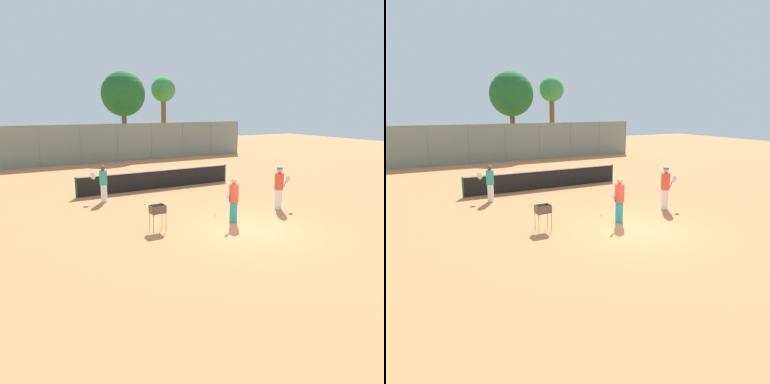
% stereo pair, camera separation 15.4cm
% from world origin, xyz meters
% --- Properties ---
extents(ground_plane, '(80.00, 80.00, 0.00)m').
position_xyz_m(ground_plane, '(0.00, 0.00, 0.00)').
color(ground_plane, '#D37F4C').
extents(tennis_net, '(9.24, 0.10, 1.07)m').
position_xyz_m(tennis_net, '(0.00, 8.44, 0.56)').
color(tennis_net, '#26592D').
rests_on(tennis_net, ground_plane).
extents(back_fence, '(28.14, 0.08, 3.20)m').
position_xyz_m(back_fence, '(0.00, 20.17, 1.60)').
color(back_fence, gray).
rests_on(back_fence, ground_plane).
extents(tree_1, '(4.10, 4.10, 7.82)m').
position_xyz_m(tree_1, '(3.44, 23.71, 5.72)').
color(tree_1, brown).
rests_on(tree_1, ground_plane).
extents(tree_2, '(2.47, 2.47, 7.56)m').
position_xyz_m(tree_2, '(8.16, 25.03, 6.02)').
color(tree_2, brown).
rests_on(tree_2, ground_plane).
extents(player_white_outfit, '(0.96, 0.39, 1.91)m').
position_xyz_m(player_white_outfit, '(2.98, 1.79, 0.99)').
color(player_white_outfit, white).
rests_on(player_white_outfit, ground_plane).
extents(player_red_cap, '(0.87, 0.54, 1.81)m').
position_xyz_m(player_red_cap, '(-0.03, 1.07, 0.93)').
color(player_red_cap, teal).
rests_on(player_red_cap, ground_plane).
extents(player_yellow_shirt, '(0.74, 0.71, 1.79)m').
position_xyz_m(player_yellow_shirt, '(-3.57, 6.96, 0.92)').
color(player_yellow_shirt, white).
rests_on(player_yellow_shirt, ground_plane).
extents(ball_cart, '(0.56, 0.41, 0.98)m').
position_xyz_m(ball_cart, '(-3.09, 1.61, 0.75)').
color(ball_cart, brown).
rests_on(ball_cart, ground_plane).
extents(tennis_ball_0, '(0.07, 0.07, 0.07)m').
position_xyz_m(tennis_ball_0, '(1.26, 7.68, 0.03)').
color(tennis_ball_0, '#D1E54C').
rests_on(tennis_ball_0, ground_plane).
extents(tennis_ball_1, '(0.07, 0.07, 0.07)m').
position_xyz_m(tennis_ball_1, '(-2.45, 3.43, 0.03)').
color(tennis_ball_1, '#D1E54C').
rests_on(tennis_ball_1, ground_plane).
extents(tennis_ball_2, '(0.07, 0.07, 0.07)m').
position_xyz_m(tennis_ball_2, '(-2.07, 5.43, 0.03)').
color(tennis_ball_2, '#D1E54C').
rests_on(tennis_ball_2, ground_plane).
extents(tennis_ball_3, '(0.07, 0.07, 0.07)m').
position_xyz_m(tennis_ball_3, '(4.20, 3.21, 0.03)').
color(tennis_ball_3, '#D1E54C').
rests_on(tennis_ball_3, ground_plane).
extents(tennis_ball_4, '(0.07, 0.07, 0.07)m').
position_xyz_m(tennis_ball_4, '(-0.17, 2.21, 0.03)').
color(tennis_ball_4, '#D1E54C').
rests_on(tennis_ball_4, ground_plane).
extents(tennis_ball_5, '(0.07, 0.07, 0.07)m').
position_xyz_m(tennis_ball_5, '(-2.08, 3.70, 0.03)').
color(tennis_ball_5, '#D1E54C').
rests_on(tennis_ball_5, ground_plane).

